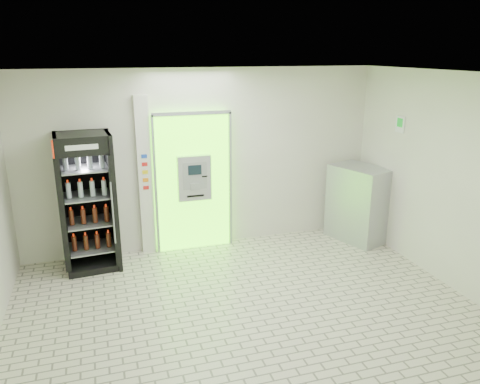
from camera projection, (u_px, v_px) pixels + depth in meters
name	position (u px, v px, depth m)	size (l,w,h in m)	color
ground	(250.00, 317.00, 5.96)	(6.00, 6.00, 0.00)	beige
room_shell	(251.00, 178.00, 5.43)	(6.00, 6.00, 6.00)	silver
atm_assembly	(193.00, 181.00, 7.77)	(1.30, 0.24, 2.33)	#58FF11
pillar	(145.00, 177.00, 7.54)	(0.22, 0.11, 2.60)	silver
beverage_cooler	(88.00, 205.00, 7.10)	(0.84, 0.78, 2.10)	black
steel_cabinet	(359.00, 203.00, 8.26)	(0.98, 1.16, 1.32)	#A8AAAF
exit_sign	(400.00, 124.00, 7.47)	(0.02, 0.22, 0.26)	white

